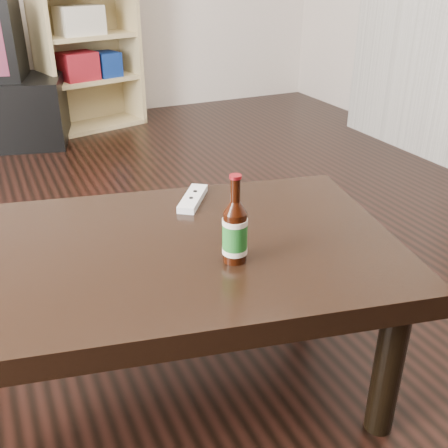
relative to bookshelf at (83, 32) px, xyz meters
name	(u,v)px	position (x,y,z in m)	size (l,w,h in m)	color
floor	(154,329)	(-0.37, -2.66, -0.71)	(5.00, 6.00, 0.01)	black
bookshelf	(83,32)	(0.00, 0.00, 0.00)	(0.79, 0.51, 1.36)	tan
coffee_table	(155,267)	(-0.44, -2.94, -0.28)	(1.45, 1.03, 0.50)	black
beer_bottle	(235,232)	(-0.27, -3.10, -0.13)	(0.08, 0.08, 0.23)	black
remote	(193,199)	(-0.23, -2.71, -0.20)	(0.16, 0.19, 0.02)	silver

